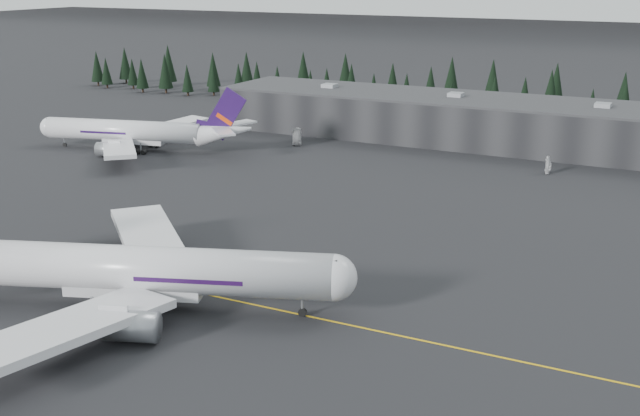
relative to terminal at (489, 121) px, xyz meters
The scene contains 8 objects.
ground 125.16m from the terminal, 90.00° to the right, with size 1400.00×1400.00×0.00m, color black.
taxiline 127.16m from the terminal, 90.00° to the right, with size 400.00×0.40×0.02m, color gold.
terminal is the anchor object (origin of this frame).
treeline 37.02m from the terminal, 90.00° to the left, with size 360.00×20.00×15.00m, color black.
jet_main 137.83m from the terminal, 97.23° to the right, with size 69.62×62.38×21.14m.
jet_parked 96.02m from the terminal, 147.58° to the right, with size 60.48×55.15×18.11m.
gse_vehicle_a 54.27m from the terminal, 149.71° to the right, with size 2.44×5.30×1.47m, color #BCBCBE.
gse_vehicle_b 36.24m from the terminal, 50.95° to the right, with size 1.79×4.45×1.52m, color silver.
Camera 1 is at (58.28, -94.86, 47.69)m, focal length 45.00 mm.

